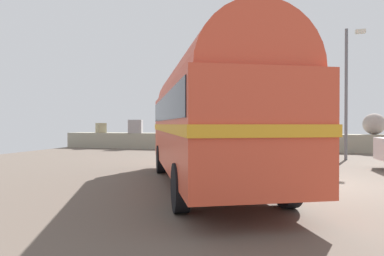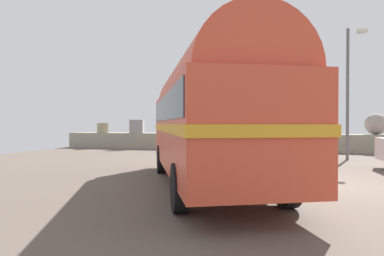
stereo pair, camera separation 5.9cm
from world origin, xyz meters
TOP-DOWN VIEW (x-y plane):
  - ground at (0.00, 0.00)m, footprint 32.00×26.00m
  - breakwater at (0.51, 11.81)m, footprint 31.36×1.90m
  - vintage_coach at (-2.75, -1.13)m, footprint 5.68×8.81m
  - lamp_post at (2.41, 7.00)m, footprint 0.95×0.44m

SIDE VIEW (x-z plane):
  - ground at x=0.00m, z-range 0.00..0.02m
  - breakwater at x=0.51m, z-range -0.52..1.94m
  - vintage_coach at x=-2.75m, z-range 0.20..3.90m
  - lamp_post at x=2.41m, z-range 0.41..6.67m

